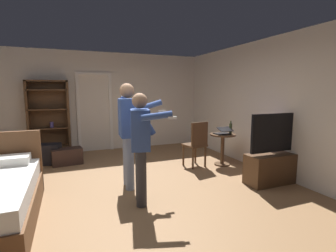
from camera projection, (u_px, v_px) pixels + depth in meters
The scene contains 14 objects.
ground_plane at pixel (129, 193), 4.09m from camera, with size 7.11×7.11×0.00m, color olive.
wall_back at pixel (101, 102), 6.92m from camera, with size 5.97×0.12×2.68m, color silver.
wall_right at pixel (273, 106), 4.98m from camera, with size 0.12×6.70×2.68m, color silver.
doorway_frame at pixel (95, 106), 6.80m from camera, with size 0.93×0.08×2.13m.
bookshelf at pixel (49, 116), 6.28m from camera, with size 0.98×0.32×1.90m.
tv_flatscreen at pixel (276, 162), 4.50m from camera, with size 1.16×0.40×1.26m.
side_table at pixel (223, 144), 5.56m from camera, with size 0.56×0.56×0.70m.
laptop at pixel (223, 132), 5.47m from camera, with size 0.33×0.33×0.17m.
bottle_on_table at pixel (231, 129), 5.49m from camera, with size 0.06×0.06×0.29m.
wooden_chair at pixel (197, 142), 5.40m from camera, with size 0.49×0.49×0.99m.
person_blue_shirt at pixel (141, 141), 3.60m from camera, with size 0.59×0.64×1.61m.
person_striped_shirt at pixel (128, 127), 4.21m from camera, with size 0.71×0.65×1.77m.
suitcase_dark at pixel (67, 156), 5.64m from camera, with size 0.64×0.35×0.36m, color black.
suitcase_small at pixel (46, 154), 5.65m from camera, with size 0.61×0.34×0.46m, color black.
Camera 1 is at (-0.86, -3.85, 1.65)m, focal length 26.87 mm.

